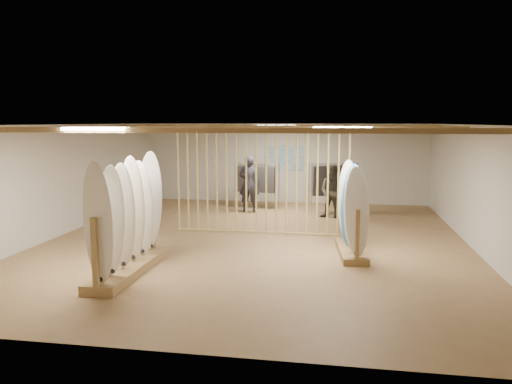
% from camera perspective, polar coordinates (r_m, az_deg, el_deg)
% --- Properties ---
extents(floor, '(12.00, 12.00, 0.00)m').
position_cam_1_polar(floor, '(12.16, -0.00, -5.61)').
color(floor, olive).
rests_on(floor, ground).
extents(ceiling, '(12.00, 12.00, 0.00)m').
position_cam_1_polar(ceiling, '(11.82, -0.00, 7.70)').
color(ceiling, gray).
rests_on(ceiling, ground).
extents(wall_back, '(12.00, 0.00, 12.00)m').
position_cam_1_polar(wall_back, '(17.82, 3.22, 3.31)').
color(wall_back, beige).
rests_on(wall_back, ground).
extents(wall_front, '(12.00, 0.00, 12.00)m').
position_cam_1_polar(wall_front, '(6.17, -9.38, -5.88)').
color(wall_front, beige).
rests_on(wall_front, ground).
extents(wall_left, '(0.00, 12.00, 12.00)m').
position_cam_1_polar(wall_left, '(13.66, -21.17, 1.32)').
color(wall_left, beige).
rests_on(wall_left, ground).
extents(wall_right, '(0.00, 12.00, 12.00)m').
position_cam_1_polar(wall_right, '(12.13, 23.98, 0.38)').
color(wall_right, beige).
rests_on(wall_right, ground).
extents(ceiling_slats, '(9.50, 6.12, 0.10)m').
position_cam_1_polar(ceiling_slats, '(11.82, -0.00, 7.32)').
color(ceiling_slats, olive).
rests_on(ceiling_slats, ground).
extents(light_panels, '(1.20, 0.35, 0.06)m').
position_cam_1_polar(light_panels, '(11.82, -0.00, 7.41)').
color(light_panels, white).
rests_on(light_panels, ground).
extents(bamboo_partition, '(4.45, 0.05, 2.78)m').
position_cam_1_polar(bamboo_partition, '(12.69, 0.60, 1.39)').
color(bamboo_partition, tan).
rests_on(bamboo_partition, ground).
extents(poster, '(1.40, 0.03, 0.90)m').
position_cam_1_polar(poster, '(17.79, 3.22, 3.94)').
color(poster, teal).
rests_on(poster, ground).
extents(rack_left, '(0.63, 2.74, 2.21)m').
position_cam_1_polar(rack_left, '(9.80, -14.44, -4.68)').
color(rack_left, olive).
rests_on(rack_left, floor).
extents(rack_right, '(0.72, 2.06, 1.92)m').
position_cam_1_polar(rack_right, '(11.07, 10.87, -3.66)').
color(rack_right, olive).
rests_on(rack_right, floor).
extents(clothing_rack_a, '(1.40, 0.55, 1.51)m').
position_cam_1_polar(clothing_rack_a, '(16.52, 0.09, 1.50)').
color(clothing_rack_a, silver).
rests_on(clothing_rack_a, floor).
extents(clothing_rack_b, '(1.48, 0.72, 1.63)m').
position_cam_1_polar(clothing_rack_b, '(15.73, 8.94, 1.33)').
color(clothing_rack_b, silver).
rests_on(clothing_rack_b, floor).
extents(shopper_a, '(0.77, 0.54, 2.06)m').
position_cam_1_polar(shopper_a, '(15.86, -0.80, 1.38)').
color(shopper_a, '#222128').
rests_on(shopper_a, floor).
extents(shopper_b, '(1.05, 0.93, 1.82)m').
position_cam_1_polar(shopper_b, '(14.93, 8.73, 0.40)').
color(shopper_b, '#343228').
rests_on(shopper_b, floor).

